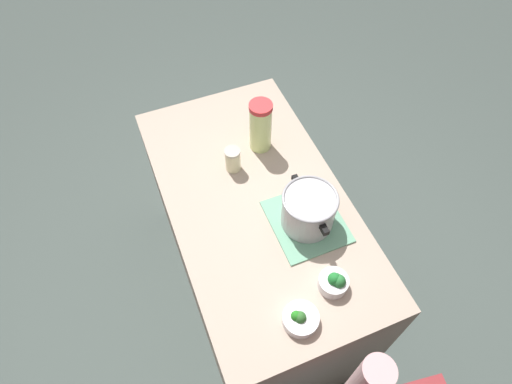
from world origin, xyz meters
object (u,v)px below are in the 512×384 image
Objects in this scene: cooking_pot at (309,209)px; mason_jar at (233,159)px; broccoli_bowl_center at (334,282)px; lemonade_pitcher at (261,126)px; broccoli_bowl_front at (300,319)px.

cooking_pot reaches higher than mason_jar.
cooking_pot is 2.56× the size of broccoli_bowl_center.
broccoli_bowl_center is at bearing -0.94° from lemonade_pitcher.
cooking_pot is 0.43m from broccoli_bowl_front.
cooking_pot is at bearing 174.08° from broccoli_bowl_center.
cooking_pot reaches higher than broccoli_bowl_front.
lemonade_pitcher is 2.18× the size of mason_jar.
broccoli_bowl_center reaches higher than broccoli_bowl_front.
broccoli_bowl_center is (-0.08, 0.18, 0.01)m from broccoli_bowl_front.
lemonade_pitcher is 2.29× the size of broccoli_bowl_center.
mason_jar is 0.90× the size of broccoli_bowl_front.
lemonade_pitcher is at bearing 179.06° from broccoli_bowl_center.
cooking_pot is at bearing 150.88° from broccoli_bowl_front.
lemonade_pitcher is 0.20m from mason_jar.
mason_jar is 1.05× the size of broccoli_bowl_center.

